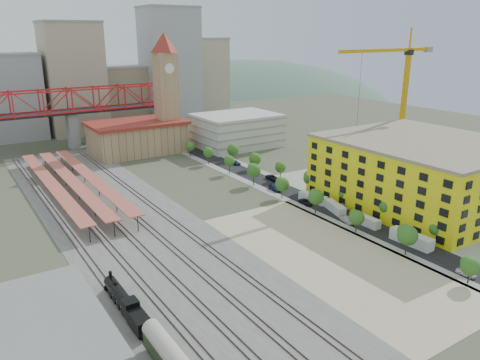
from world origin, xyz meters
TOP-DOWN VIEW (x-y plane):
  - ground at (0.00, 0.00)m, footprint 400.00×400.00m
  - ballast_strip at (-36.00, 17.50)m, footprint 36.00×165.00m
  - dirt_lot at (-4.00, -31.50)m, footprint 28.00×67.00m
  - street_asphalt at (16.00, 15.00)m, footprint 12.00×170.00m
  - sidewalk_west at (10.50, 15.00)m, footprint 3.00×170.00m
  - sidewalk_east at (21.50, 15.00)m, footprint 3.00×170.00m
  - construction_pad at (45.00, -20.00)m, footprint 50.00×90.00m
  - rail_tracks at (-37.80, 17.50)m, footprint 26.56×160.00m
  - platform_canopies at (-41.00, 45.00)m, footprint 16.00×80.00m
  - station_hall at (-5.00, 82.00)m, footprint 38.00×24.00m
  - clock_tower at (8.00, 79.99)m, footprint 12.00×12.00m
  - parking_garage at (36.00, 70.00)m, footprint 34.00×26.00m
  - truss_bridge at (-25.00, 105.00)m, footprint 94.00×9.60m
  - construction_building at (42.00, -20.00)m, footprint 44.60×50.60m
  - warehouse at (-66.00, -30.00)m, footprint 22.00×32.00m
  - street_trees at (16.00, 5.00)m, footprint 15.40×124.40m
  - skyline at (7.47, 142.31)m, footprint 133.00×46.00m
  - distant_hills at (45.28, 260.00)m, footprint 647.00×264.00m
  - locomotive at (-50.00, -27.26)m, footprint 2.55×19.64m
  - tower_crane at (62.74, 7.33)m, footprint 46.21×3.59m
  - site_trailer_a at (16.00, -37.22)m, footprint 3.31×10.58m
  - site_trailer_b at (16.00, -22.93)m, footprint 2.41×8.74m
  - site_trailer_c at (16.00, -11.81)m, footprint 4.69×9.12m
  - site_trailer_d at (16.00, -2.79)m, footprint 4.27×9.27m
  - car_0 at (13.00, -53.01)m, footprint 2.01×4.10m
  - car_1 at (13.00, -19.44)m, footprint 2.31×4.85m
  - car_2 at (13.00, -3.10)m, footprint 2.69×5.10m
  - car_3 at (13.00, 11.76)m, footprint 2.74×5.71m
  - car_4 at (19.00, -37.66)m, footprint 2.46×4.60m
  - car_5 at (19.00, -11.52)m, footprint 1.69×4.25m
  - car_6 at (19.00, 21.02)m, footprint 3.01×5.85m
  - car_7 at (19.00, 44.40)m, footprint 2.33×5.09m

SIDE VIEW (x-z plane):
  - distant_hills at x=45.28m, z-range -193.04..33.96m
  - ground at x=0.00m, z-range 0.00..0.00m
  - street_trees at x=16.00m, z-range -4.00..4.00m
  - sidewalk_west at x=10.50m, z-range 0.00..0.04m
  - sidewalk_east at x=21.50m, z-range 0.00..0.04m
  - ballast_strip at x=-36.00m, z-range 0.00..0.06m
  - dirt_lot at x=-4.00m, z-range 0.00..0.06m
  - street_asphalt at x=16.00m, z-range 0.00..0.06m
  - construction_pad at x=45.00m, z-range 0.00..0.06m
  - rail_tracks at x=-37.80m, z-range 0.06..0.24m
  - car_0 at x=13.00m, z-range 0.00..1.35m
  - car_2 at x=13.00m, z-range 0.00..1.37m
  - car_5 at x=19.00m, z-range 0.00..1.37m
  - car_7 at x=19.00m, z-range 0.00..1.44m
  - car_4 at x=19.00m, z-range 0.00..1.49m
  - car_1 at x=13.00m, z-range 0.00..1.54m
  - car_6 at x=19.00m, z-range 0.00..1.58m
  - car_3 at x=13.00m, z-range 0.00..1.60m
  - site_trailer_b at x=16.00m, z-range 0.00..2.38m
  - site_trailer_c at x=16.00m, z-range 0.00..2.41m
  - site_trailer_d at x=16.00m, z-range 0.00..2.46m
  - site_trailer_a at x=16.00m, z-range 0.00..2.86m
  - locomotive at x=-50.00m, z-range -0.62..4.29m
  - warehouse at x=-66.00m, z-range 0.00..5.00m
  - platform_canopies at x=-41.00m, z-range 1.93..6.06m
  - station_hall at x=-5.00m, z-range 0.12..13.22m
  - parking_garage at x=36.00m, z-range 0.00..14.00m
  - construction_building at x=42.00m, z-range 0.01..18.81m
  - truss_bridge at x=-25.00m, z-range 6.06..31.66m
  - skyline at x=7.47m, z-range -7.19..52.81m
  - clock_tower at x=8.00m, z-range 2.70..54.70m
  - tower_crane at x=62.74m, z-range 5.78..55.09m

